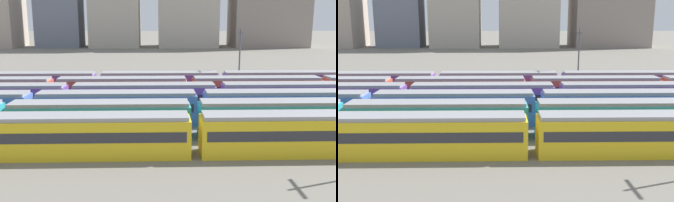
{
  "view_description": "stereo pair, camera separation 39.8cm",
  "coord_description": "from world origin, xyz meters",
  "views": [
    {
      "loc": [
        20.25,
        -31.88,
        11.94
      ],
      "look_at": [
        21.59,
        13.0,
        2.04
      ],
      "focal_mm": 40.74,
      "sensor_mm": 36.0,
      "label": 1
    },
    {
      "loc": [
        20.65,
        -31.89,
        11.94
      ],
      "look_at": [
        21.59,
        13.0,
        2.04
      ],
      "focal_mm": 40.74,
      "sensor_mm": 36.0,
      "label": 2
    }
  ],
  "objects": [
    {
      "name": "train_track_3",
      "position": [
        37.59,
        15.6,
        1.9
      ],
      "size": [
        93.6,
        3.06,
        3.75
      ],
      "color": "#6B429E",
      "rests_on": "ground_plane"
    },
    {
      "name": "train_track_1",
      "position": [
        14.57,
        5.2,
        1.9
      ],
      "size": [
        55.8,
        3.06,
        3.75
      ],
      "color": "teal",
      "rests_on": "ground_plane"
    },
    {
      "name": "train_track_5",
      "position": [
        39.63,
        26.0,
        1.9
      ],
      "size": [
        93.6,
        3.06,
        3.75
      ],
      "color": "#6B429E",
      "rests_on": "ground_plane"
    },
    {
      "name": "distant_building_2",
      "position": [
        3.63,
        126.98,
        13.96
      ],
      "size": [
        19.59,
        19.27,
        27.92
      ],
      "primitive_type": "cube",
      "color": "#B2A899",
      "rests_on": "ground_plane"
    },
    {
      "name": "train_track_0",
      "position": [
        33.04,
        0.0,
        1.9
      ],
      "size": [
        93.6,
        3.06,
        3.75
      ],
      "color": "yellow",
      "rests_on": "ground_plane"
    },
    {
      "name": "train_track_4",
      "position": [
        24.87,
        20.8,
        1.9
      ],
      "size": [
        74.7,
        3.06,
        3.75
      ],
      "color": "#BC4C38",
      "rests_on": "ground_plane"
    },
    {
      "name": "catenary_pole_1",
      "position": [
        33.57,
        28.91,
        5.62
      ],
      "size": [
        0.24,
        3.2,
        10.14
      ],
      "color": "#4C4C51",
      "rests_on": "ground_plane"
    }
  ]
}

